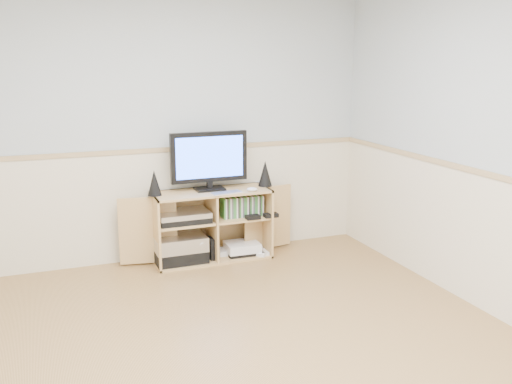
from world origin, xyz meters
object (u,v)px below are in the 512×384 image
keyboard (226,193)px  monitor (209,159)px  media_cabinet (210,223)px  game_consoles (241,248)px

keyboard → monitor: bearing=110.1°
media_cabinet → game_consoles: media_cabinet is taller
monitor → game_consoles: size_ratio=1.58×
game_consoles → media_cabinet: bearing=167.2°
media_cabinet → monitor: (0.00, -0.00, 0.61)m
monitor → keyboard: monitor is taller
keyboard → media_cabinet: bearing=109.8°
monitor → keyboard: size_ratio=2.56×
game_consoles → keyboard: bearing=-144.4°
media_cabinet → monitor: bearing=-90.0°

